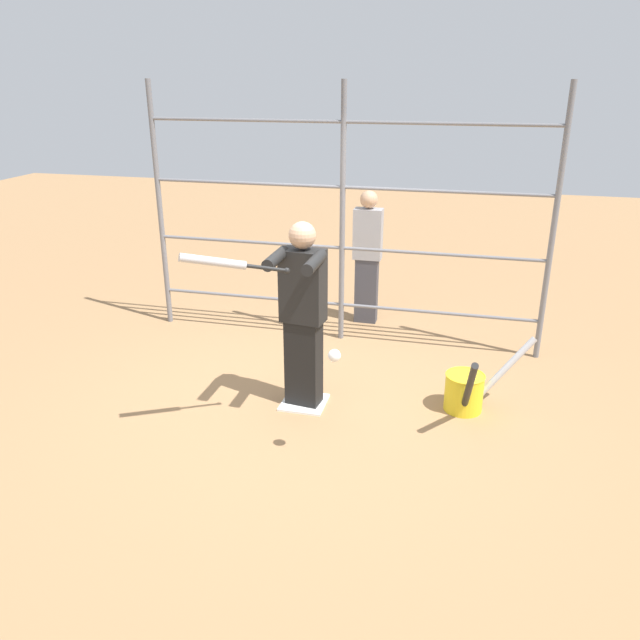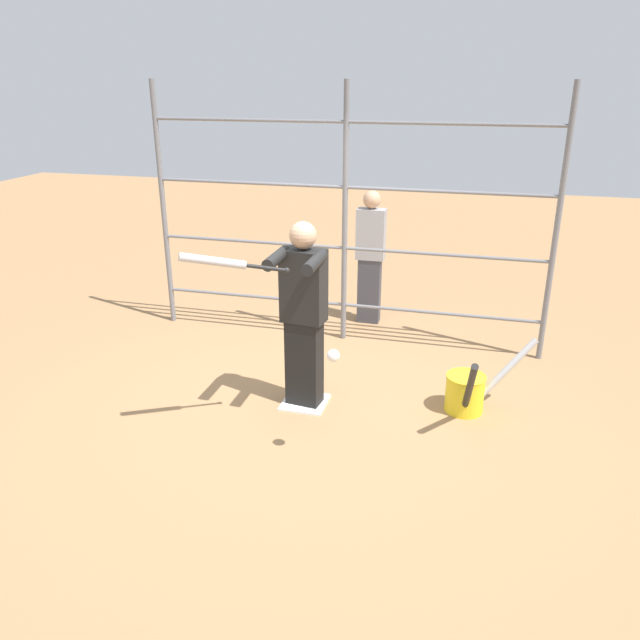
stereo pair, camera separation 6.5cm
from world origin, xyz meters
name	(u,v)px [view 1 (the left image)]	position (x,y,z in m)	size (l,w,h in m)	color
ground_plane	(304,403)	(0.00, 0.00, 0.00)	(24.00, 24.00, 0.00)	#9E754C
home_plate	(304,402)	(0.00, 0.00, 0.01)	(0.40, 0.40, 0.02)	white
fence_backstop	(342,218)	(0.00, -1.60, 1.40)	(4.38, 0.06, 2.80)	slate
batter	(303,311)	(0.00, 0.02, 0.92)	(0.44, 0.61, 1.71)	black
baseball_bat_swinging	(223,263)	(0.41, 0.73, 1.53)	(0.73, 0.51, 0.24)	black
softball_in_flight	(334,356)	(-0.48, 0.86, 0.93)	(0.10, 0.10, 0.10)	white
bat_bucket	(466,390)	(-1.45, -0.23, 0.20)	(0.78, 0.91, 0.75)	yellow
bystander_behind_fence	(367,255)	(-0.18, -2.20, 0.84)	(0.33, 0.21, 1.61)	#3F3F47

